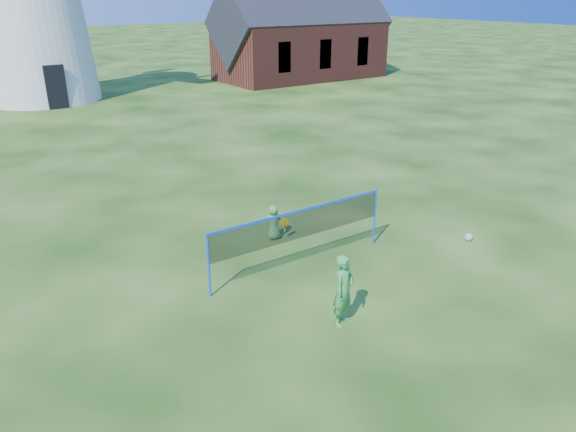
% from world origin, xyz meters
% --- Properties ---
extents(ground, '(220.00, 220.00, 0.00)m').
position_xyz_m(ground, '(0.00, 0.00, 0.00)').
color(ground, black).
rests_on(ground, ground).
extents(chapel, '(13.26, 6.43, 11.21)m').
position_xyz_m(chapel, '(19.79, 26.95, 3.16)').
color(chapel, '#5E281F').
rests_on(chapel, ground).
extents(badminton_net, '(5.05, 0.05, 1.55)m').
position_xyz_m(badminton_net, '(0.60, 0.57, 1.14)').
color(badminton_net, blue).
rests_on(badminton_net, ground).
extents(player_girl, '(0.75, 0.55, 1.56)m').
position_xyz_m(player_girl, '(-0.15, -1.99, 0.78)').
color(player_girl, green).
rests_on(player_girl, ground).
extents(player_boy, '(0.64, 0.45, 0.99)m').
position_xyz_m(player_boy, '(1.03, 2.37, 0.50)').
color(player_boy, '#49974B').
rests_on(player_boy, ground).
extents(play_ball, '(0.22, 0.22, 0.22)m').
position_xyz_m(play_ball, '(5.37, -0.83, 0.11)').
color(play_ball, green).
rests_on(play_ball, ground).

